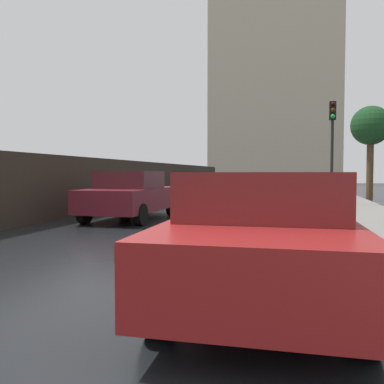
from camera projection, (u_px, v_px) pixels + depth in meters
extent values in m
plane|color=black|center=(52.00, 286.00, 5.02)|extent=(120.00, 120.00, 0.00)
cube|color=black|center=(220.00, 186.00, 24.95)|extent=(1.84, 4.55, 0.60)
cube|color=black|center=(220.00, 177.00, 24.85)|extent=(1.60, 2.50, 0.54)
cylinder|color=black|center=(228.00, 192.00, 23.30)|extent=(0.23, 0.67, 0.67)
cylinder|color=black|center=(201.00, 192.00, 23.76)|extent=(0.23, 0.67, 0.67)
cylinder|color=black|center=(237.00, 190.00, 26.16)|extent=(0.23, 0.67, 0.67)
cylinder|color=black|center=(213.00, 190.00, 26.62)|extent=(0.23, 0.67, 0.67)
cube|color=maroon|center=(132.00, 199.00, 12.34)|extent=(1.85, 4.11, 0.67)
cube|color=#461C22|center=(130.00, 180.00, 12.18)|extent=(1.62, 1.75, 0.52)
cylinder|color=black|center=(140.00, 215.00, 10.83)|extent=(0.22, 0.60, 0.60)
cylinder|color=black|center=(84.00, 213.00, 11.27)|extent=(0.22, 0.60, 0.60)
cylinder|color=black|center=(172.00, 207.00, 13.44)|extent=(0.22, 0.60, 0.60)
cylinder|color=black|center=(125.00, 206.00, 13.88)|extent=(0.22, 0.60, 0.60)
cube|color=maroon|center=(264.00, 240.00, 4.75)|extent=(2.00, 4.66, 0.64)
cube|color=maroon|center=(264.00, 194.00, 4.45)|extent=(1.68, 2.09, 0.48)
cylinder|color=black|center=(216.00, 242.00, 6.42)|extent=(0.25, 0.62, 0.61)
cylinder|color=black|center=(324.00, 246.00, 6.06)|extent=(0.25, 0.62, 0.61)
cylinder|color=black|center=(159.00, 301.00, 3.47)|extent=(0.25, 0.62, 0.61)
cylinder|color=black|center=(364.00, 316.00, 3.11)|extent=(0.25, 0.62, 0.61)
cube|color=slate|center=(297.00, 192.00, 17.38)|extent=(1.85, 4.11, 0.59)
cube|color=#494D50|center=(297.00, 179.00, 17.14)|extent=(1.54, 1.88, 0.54)
cylinder|color=black|center=(279.00, 197.00, 18.85)|extent=(0.25, 0.64, 0.63)
cylinder|color=black|center=(312.00, 197.00, 18.53)|extent=(0.25, 0.64, 0.63)
cylinder|color=black|center=(279.00, 201.00, 16.25)|extent=(0.25, 0.64, 0.63)
cylinder|color=black|center=(318.00, 201.00, 15.94)|extent=(0.25, 0.64, 0.63)
cylinder|color=black|center=(332.00, 162.00, 16.57)|extent=(0.12, 0.12, 3.49)
cube|color=black|center=(333.00, 111.00, 16.47)|extent=(0.26, 0.26, 0.75)
sphere|color=#360503|center=(333.00, 104.00, 16.29)|extent=(0.17, 0.17, 0.17)
sphere|color=#392405|center=(333.00, 110.00, 16.30)|extent=(0.17, 0.17, 0.17)
sphere|color=green|center=(333.00, 116.00, 16.31)|extent=(0.17, 0.17, 0.17)
cylinder|color=#4C3823|center=(370.00, 170.00, 21.31)|extent=(0.35, 0.35, 3.24)
sphere|color=#19421E|center=(371.00, 125.00, 21.20)|extent=(2.06, 2.06, 2.06)
cube|color=#B2A88E|center=(277.00, 53.00, 51.79)|extent=(16.36, 10.52, 34.03)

